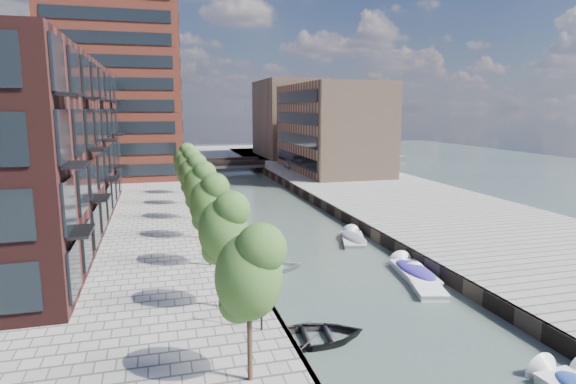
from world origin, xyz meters
name	(u,v)px	position (x,y,z in m)	size (l,w,h in m)	color
water	(265,207)	(0.00, 40.00, 0.00)	(300.00, 300.00, 0.00)	#38473F
quay_right	(392,196)	(16.00, 40.00, 0.50)	(20.00, 140.00, 1.00)	gray
quay_wall_left	(211,206)	(-6.10, 40.00, 0.50)	(0.25, 140.00, 1.00)	#332823
quay_wall_right	(315,200)	(6.10, 40.00, 0.50)	(0.25, 140.00, 1.00)	#332823
far_closure	(209,155)	(0.00, 100.00, 0.50)	(80.00, 40.00, 1.00)	gray
apartment_block	(48,148)	(-20.00, 30.00, 8.00)	(8.00, 38.00, 14.00)	black
tower	(116,75)	(-17.00, 65.00, 16.00)	(18.00, 18.00, 30.00)	#9B3F2D
tan_block_near	(331,128)	(16.00, 62.00, 8.00)	(12.00, 25.00, 14.00)	#97755C
tan_block_far	(289,119)	(16.00, 88.00, 9.00)	(12.00, 20.00, 16.00)	#97755C
bridge	(225,164)	(0.00, 72.00, 1.39)	(13.00, 6.00, 1.30)	gray
tree_0	(249,271)	(-8.50, 4.00, 5.31)	(2.50, 2.50, 5.95)	#382619
tree_1	(223,226)	(-8.50, 11.00, 5.31)	(2.50, 2.50, 5.95)	#382619
tree_2	(208,201)	(-8.50, 18.00, 5.31)	(2.50, 2.50, 5.95)	#382619
tree_3	(199,184)	(-8.50, 25.00, 5.31)	(2.50, 2.50, 5.95)	#382619
tree_4	(192,173)	(-8.50, 32.00, 5.31)	(2.50, 2.50, 5.95)	#382619
tree_5	(188,164)	(-8.50, 39.00, 5.31)	(2.50, 2.50, 5.95)	#382619
tree_6	(184,158)	(-8.50, 46.00, 5.31)	(2.50, 2.50, 5.95)	#382619
lamp_0	(261,278)	(-7.20, 8.00, 3.51)	(0.24, 0.24, 4.12)	black
lamp_1	(218,208)	(-7.20, 24.00, 3.51)	(0.24, 0.24, 4.12)	black
lamp_2	(200,179)	(-7.20, 40.00, 3.51)	(0.24, 0.24, 4.12)	black
sloop_0	(313,342)	(-4.65, 8.04, 0.00)	(3.66, 5.12, 1.06)	black
sloop_2	(255,251)	(-4.36, 23.59, 0.00)	(3.62, 5.07, 1.05)	maroon
sloop_3	(268,271)	(-4.48, 18.56, 0.00)	(3.50, 4.90, 1.02)	silver
sloop_4	(240,234)	(-4.74, 28.96, 0.00)	(2.99, 4.18, 0.87)	black
motorboat_2	(422,283)	(4.46, 13.52, 0.10)	(2.90, 5.19, 1.64)	white
motorboat_3	(412,271)	(4.84, 15.42, 0.22)	(2.60, 5.53, 1.77)	white
motorboat_4	(353,239)	(4.19, 24.20, 0.21)	(3.24, 5.36, 1.69)	silver
car	(291,165)	(10.48, 66.58, 1.62)	(1.47, 3.66, 1.25)	#A9ACAD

